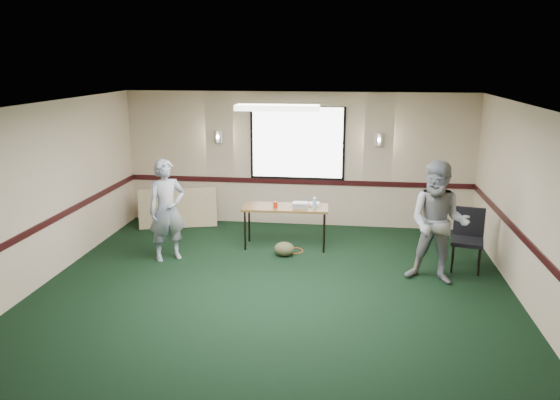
# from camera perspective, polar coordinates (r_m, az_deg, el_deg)

# --- Properties ---
(ground) EXTENTS (8.00, 8.00, 0.00)m
(ground) POSITION_cam_1_polar(r_m,az_deg,el_deg) (7.63, -1.29, -11.22)
(ground) COLOR black
(ground) RESTS_ON ground
(room_shell) EXTENTS (8.00, 8.02, 8.00)m
(room_shell) POSITION_cam_1_polar(r_m,az_deg,el_deg) (9.15, 0.67, 3.59)
(room_shell) COLOR #CDB194
(room_shell) RESTS_ON ground
(folding_table) EXTENTS (1.54, 0.66, 0.76)m
(folding_table) POSITION_cam_1_polar(r_m,az_deg,el_deg) (9.76, 0.58, -0.99)
(folding_table) COLOR brown
(folding_table) RESTS_ON ground
(projector) EXTENTS (0.28, 0.24, 0.09)m
(projector) POSITION_cam_1_polar(r_m,az_deg,el_deg) (9.68, 2.13, -0.52)
(projector) COLOR gray
(projector) RESTS_ON folding_table
(game_console) EXTENTS (0.20, 0.17, 0.05)m
(game_console) POSITION_cam_1_polar(r_m,az_deg,el_deg) (9.85, 3.59, -0.40)
(game_console) COLOR white
(game_console) RESTS_ON folding_table
(red_cup) EXTENTS (0.08, 0.08, 0.11)m
(red_cup) POSITION_cam_1_polar(r_m,az_deg,el_deg) (9.63, -0.49, -0.51)
(red_cup) COLOR #AA250B
(red_cup) RESTS_ON folding_table
(water_bottle) EXTENTS (0.06, 0.06, 0.20)m
(water_bottle) POSITION_cam_1_polar(r_m,az_deg,el_deg) (9.57, 3.61, -0.36)
(water_bottle) COLOR #83BBD6
(water_bottle) RESTS_ON folding_table
(duffel_bag) EXTENTS (0.38, 0.30, 0.25)m
(duffel_bag) POSITION_cam_1_polar(r_m,az_deg,el_deg) (9.48, 0.45, -5.15)
(duffel_bag) COLOR #413A25
(duffel_bag) RESTS_ON ground
(cable_coil) EXTENTS (0.45, 0.45, 0.02)m
(cable_coil) POSITION_cam_1_polar(r_m,az_deg,el_deg) (9.75, 1.41, -5.31)
(cable_coil) COLOR #CB5219
(cable_coil) RESTS_ON ground
(folded_table) EXTENTS (1.55, 0.66, 0.79)m
(folded_table) POSITION_cam_1_polar(r_m,az_deg,el_deg) (11.20, -10.62, -0.84)
(folded_table) COLOR #9A8D5F
(folded_table) RESTS_ON ground
(conference_chair) EXTENTS (0.58, 0.59, 0.99)m
(conference_chair) POSITION_cam_1_polar(r_m,az_deg,el_deg) (9.32, 19.05, -3.37)
(conference_chair) COLOR black
(conference_chair) RESTS_ON ground
(person_left) EXTENTS (0.75, 0.70, 1.72)m
(person_left) POSITION_cam_1_polar(r_m,az_deg,el_deg) (9.32, -11.73, -1.05)
(person_left) COLOR #41528F
(person_left) RESTS_ON ground
(person_right) EXTENTS (1.07, 0.94, 1.88)m
(person_right) POSITION_cam_1_polar(r_m,az_deg,el_deg) (8.49, 16.21, -2.32)
(person_right) COLOR #8091C7
(person_right) RESTS_ON ground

